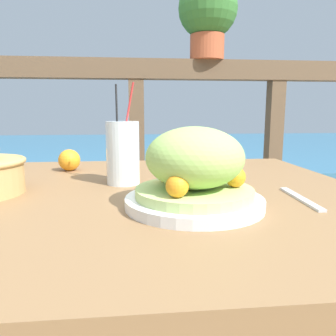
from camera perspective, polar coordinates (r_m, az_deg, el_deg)
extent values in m
cube|color=olive|center=(0.77, -4.83, -5.38)|extent=(1.07, 0.95, 0.04)
cube|color=olive|center=(1.37, -26.09, -15.41)|extent=(0.06, 0.06, 0.68)
cube|color=olive|center=(1.38, 15.98, -14.61)|extent=(0.06, 0.06, 0.68)
cube|color=brown|center=(1.59, -5.64, 16.75)|extent=(2.80, 0.08, 0.09)
cube|color=brown|center=(1.62, -5.30, -3.66)|extent=(0.07, 0.07, 1.05)
cube|color=brown|center=(1.76, 17.49, -2.98)|extent=(0.07, 0.07, 1.05)
cube|color=teal|center=(4.13, -5.61, 0.59)|extent=(12.00, 4.00, 0.48)
cylinder|color=silver|center=(0.64, 4.56, -5.90)|extent=(0.27, 0.27, 0.02)
cylinder|color=#B7D17A|center=(0.63, 4.59, -4.24)|extent=(0.23, 0.23, 0.02)
ellipsoid|color=#9EC660|center=(0.62, 4.67, 1.83)|extent=(0.19, 0.19, 0.12)
sphere|color=orange|center=(0.64, 11.65, -1.55)|extent=(0.04, 0.04, 0.04)
sphere|color=orange|center=(0.68, -0.32, -0.70)|extent=(0.04, 0.04, 0.04)
sphere|color=orange|center=(0.56, 1.62, -3.15)|extent=(0.04, 0.04, 0.04)
cylinder|color=silver|center=(0.83, -7.87, 2.61)|extent=(0.08, 0.08, 0.16)
cylinder|color=red|center=(0.84, -7.37, 7.24)|extent=(0.05, 0.05, 0.21)
cylinder|color=black|center=(0.83, -8.84, 7.10)|extent=(0.01, 0.07, 0.21)
cylinder|color=#A34C2D|center=(1.64, 6.82, 20.09)|extent=(0.16, 0.16, 0.11)
sphere|color=#336B2D|center=(1.68, 6.95, 25.87)|extent=(0.27, 0.27, 0.27)
cube|color=silver|center=(0.74, 22.09, -4.93)|extent=(0.02, 0.18, 0.00)
sphere|color=orange|center=(1.06, -16.81, 1.33)|extent=(0.07, 0.07, 0.07)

